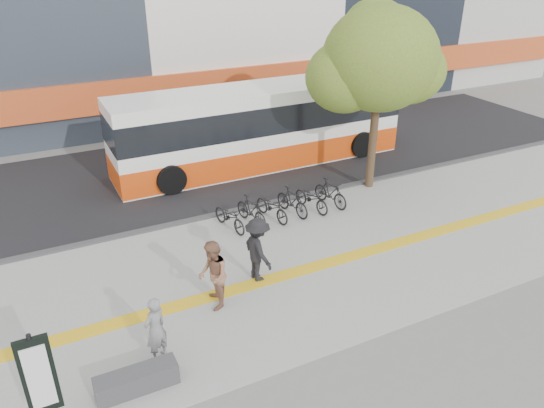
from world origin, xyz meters
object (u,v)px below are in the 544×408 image
seated_woman (155,329)px  signboard (39,377)px  pedestrian_tan (213,275)px  pedestrian_dark (258,250)px  bench (137,380)px  street_tree (377,61)px  bus (260,128)px

seated_woman → signboard: bearing=-5.0°
pedestrian_tan → seated_woman: bearing=-42.8°
seated_woman → pedestrian_tan: size_ratio=0.87×
pedestrian_dark → seated_woman: bearing=114.0°
bench → street_tree: 12.23m
street_tree → bus: bearing=124.2°
signboard → pedestrian_tan: 4.46m
seated_woman → pedestrian_tan: 2.05m
signboard → bus: bus is taller
pedestrian_tan → pedestrian_dark: bearing=125.1°
seated_woman → pedestrian_dark: size_ratio=0.87×
street_tree → seated_woman: (-9.18, -5.35, -3.68)m
signboard → street_tree: bearing=29.1°
pedestrian_dark → pedestrian_tan: bearing=107.1°
street_tree → pedestrian_dark: size_ratio=3.62×
street_tree → pedestrian_tan: bearing=-150.7°
street_tree → seated_woman: bearing=-149.8°
signboard → pedestrian_dark: bearing=26.9°
bus → seated_woman: 11.24m
bench → bus: bearing=53.1°
street_tree → pedestrian_dark: 7.90m
bus → pedestrian_tan: bus is taller
signboard → bus: 13.38m
seated_woman → pedestrian_dark: (3.13, 1.72, 0.11)m
bus → pedestrian_tan: 9.34m
signboard → pedestrian_tan: (3.90, 2.12, -0.42)m
bench → pedestrian_dark: (3.73, 2.39, 0.65)m
bench → pedestrian_tan: size_ratio=0.92×
bench → bus: bus is taller
signboard → street_tree: size_ratio=0.35×
bus → seated_woman: (-6.67, -9.02, -0.66)m
bus → signboard: bearing=-131.6°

